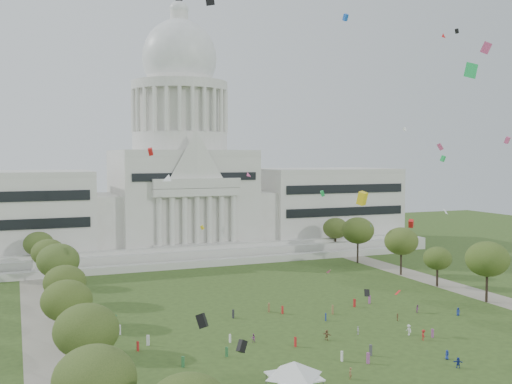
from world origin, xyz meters
name	(u,v)px	position (x,y,z in m)	size (l,w,h in m)	color
ground	(356,350)	(0.00, 0.00, 0.00)	(400.00, 400.00, 0.00)	#32491C
capitol	(181,186)	(0.00, 113.59, 22.30)	(160.00, 64.50, 91.30)	beige
path_left	(45,332)	(-48.00, 30.00, 0.02)	(8.00, 160.00, 0.04)	gray
path_right	(461,289)	(48.00, 30.00, 0.02)	(8.00, 160.00, 0.04)	gray
row_tree_l_0	(95,380)	(-45.26, -21.68, 8.95)	(8.85, 8.85, 12.59)	black
row_tree_l_1	(86,331)	(-44.07, -2.96, 8.95)	(8.86, 8.86, 12.59)	black
row_tree_l_2	(67,301)	(-45.04, 17.30, 8.51)	(8.42, 8.42, 11.97)	black
row_tree_r_2	(487,259)	(44.17, 17.44, 9.66)	(9.55, 9.55, 13.58)	black
row_tree_l_3	(65,282)	(-44.09, 33.92, 8.21)	(8.12, 8.12, 11.55)	black
row_tree_r_3	(438,258)	(44.40, 34.48, 7.08)	(7.01, 7.01, 9.98)	black
row_tree_l_4	(58,261)	(-44.08, 52.42, 9.39)	(9.29, 9.29, 13.21)	black
row_tree_r_4	(401,241)	(44.76, 50.04, 9.29)	(9.19, 9.19, 13.06)	black
row_tree_l_5	(48,253)	(-45.22, 71.01, 8.42)	(8.33, 8.33, 11.85)	black
row_tree_r_5	(358,231)	(43.49, 70.19, 9.93)	(9.82, 9.82, 13.96)	black
row_tree_l_6	(39,244)	(-46.87, 89.14, 8.27)	(8.19, 8.19, 11.64)	black
row_tree_r_6	(336,228)	(45.96, 88.13, 8.51)	(8.42, 8.42, 11.97)	black
event_tent	(294,368)	(-18.11, -13.55, 3.77)	(8.94, 8.94, 4.86)	#4C4C4C
person_0	(458,312)	(30.53, 10.73, 0.83)	(0.81, 0.53, 1.66)	navy
person_2	(418,309)	(24.37, 15.76, 0.81)	(0.79, 0.49, 1.62)	#994C8C
person_3	(409,330)	(13.07, 3.41, 0.97)	(1.26, 0.65, 1.95)	silver
person_4	(358,330)	(4.79, 7.30, 0.76)	(0.89, 0.49, 1.52)	silver
person_5	(327,335)	(-2.15, 6.38, 0.92)	(1.70, 0.67, 1.84)	olive
person_6	(447,355)	(10.82, -9.65, 0.77)	(0.75, 0.49, 1.54)	navy
person_7	(350,373)	(-7.93, -11.20, 0.88)	(0.64, 0.47, 1.75)	olive
person_8	(253,338)	(-14.63, 10.09, 0.76)	(0.74, 0.46, 1.53)	#994C8C
person_9	(423,335)	(13.66, 0.00, 0.94)	(1.21, 0.63, 1.88)	#B21E1E
person_10	(398,317)	(16.82, 12.13, 0.74)	(0.87, 0.48, 1.49)	olive
person_11	(458,363)	(9.80, -13.40, 0.83)	(1.54, 0.61, 1.67)	navy
distant_crowd	(257,331)	(-12.52, 13.70, 0.86)	(61.82, 37.97, 1.90)	#26262B
kite_swarm	(364,167)	(5.79, 7.31, 30.51)	(75.90, 100.52, 62.19)	white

